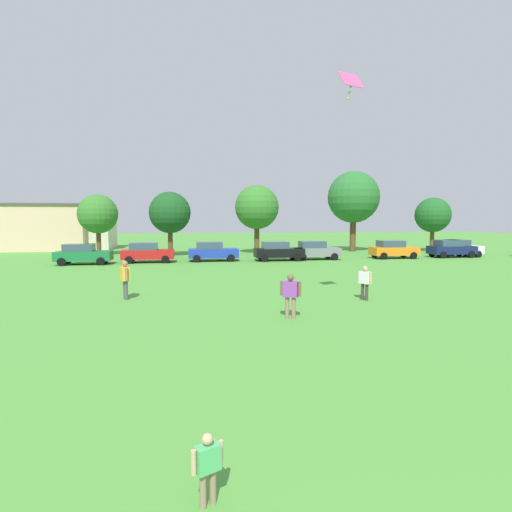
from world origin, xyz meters
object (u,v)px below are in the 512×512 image
(parked_car_orange_5, at_px, (393,249))
(tree_right, at_px, (354,197))
(tree_left, at_px, (170,213))
(parked_car_gray_4, at_px, (315,250))
(parked_car_navy_6, at_px, (451,248))
(parked_car_black_3, at_px, (278,251))
(tree_center, at_px, (257,207))
(adult_bystander, at_px, (291,292))
(parked_car_green_0, at_px, (83,254))
(parked_car_red_1, at_px, (147,252))
(kite, at_px, (350,82))
(tree_far_right, at_px, (433,215))
(bystander_near_trees, at_px, (125,276))
(parked_car_white_7, at_px, (458,248))
(tree_far_left, at_px, (98,214))
(bystander_midfield, at_px, (365,280))
(child_kite_flyer, at_px, (208,463))
(parked_car_blue_2, at_px, (212,251))

(parked_car_orange_5, xyz_separation_m, tree_right, (-0.39, 8.64, 5.24))
(tree_left, bearing_deg, tree_right, 7.94)
(parked_car_gray_4, height_order, parked_car_navy_6, same)
(parked_car_black_3, relative_size, tree_center, 0.59)
(tree_left, relative_size, tree_right, 0.70)
(adult_bystander, height_order, tree_left, tree_left)
(parked_car_black_3, distance_m, parked_car_navy_6, 17.10)
(parked_car_green_0, height_order, parked_car_red_1, same)
(kite, height_order, tree_far_right, kite)
(bystander_near_trees, relative_size, parked_car_black_3, 0.41)
(parked_car_black_3, xyz_separation_m, parked_car_white_7, (17.97, 0.61, 0.00))
(tree_center, bearing_deg, tree_far_right, -1.65)
(parked_car_green_0, xyz_separation_m, tree_center, (15.65, 8.16, 4.03))
(parked_car_red_1, distance_m, parked_car_gray_4, 14.76)
(tree_left, distance_m, tree_center, 9.13)
(bystander_near_trees, bearing_deg, parked_car_red_1, -17.06)
(bystander_near_trees, xyz_separation_m, tree_far_left, (-6.07, 24.26, 3.10))
(parked_car_gray_4, xyz_separation_m, tree_center, (-4.09, 7.35, 4.03))
(kite, height_order, tree_far_left, kite)
(parked_car_red_1, relative_size, parked_car_gray_4, 1.00)
(adult_bystander, xyz_separation_m, bystander_midfield, (4.16, 2.79, -0.06))
(parked_car_red_1, height_order, tree_far_right, tree_far_right)
(parked_car_white_7, distance_m, tree_center, 20.29)
(bystander_near_trees, xyz_separation_m, parked_car_red_1, (-0.58, 16.30, -0.20))
(tree_center, bearing_deg, tree_far_left, 178.20)
(child_kite_flyer, height_order, tree_left, tree_left)
(bystander_midfield, xyz_separation_m, tree_center, (-0.61, 25.74, 3.96))
(parked_car_blue_2, height_order, tree_far_right, tree_far_right)
(parked_car_blue_2, relative_size, parked_car_white_7, 1.00)
(parked_car_navy_6, distance_m, tree_far_right, 7.83)
(tree_far_left, bearing_deg, tree_left, -16.64)
(parked_car_black_3, xyz_separation_m, tree_right, (10.67, 8.89, 5.24))
(adult_bystander, relative_size, parked_car_black_3, 0.38)
(adult_bystander, bearing_deg, tree_left, -51.83)
(parked_car_gray_4, relative_size, tree_center, 0.59)
(bystander_midfield, relative_size, tree_right, 0.17)
(adult_bystander, distance_m, parked_car_blue_2, 21.42)
(parked_car_white_7, bearing_deg, tree_center, 159.07)
(tree_center, bearing_deg, bystander_midfield, -88.64)
(bystander_midfield, bearing_deg, tree_left, 173.23)
(child_kite_flyer, height_order, tree_far_right, tree_far_right)
(child_kite_flyer, height_order, parked_car_black_3, parked_car_black_3)
(bystander_midfield, xyz_separation_m, parked_car_white_7, (17.96, 18.64, -0.07))
(parked_car_black_3, relative_size, tree_far_right, 0.71)
(bystander_near_trees, relative_size, parked_car_red_1, 0.41)
(parked_car_orange_5, distance_m, parked_car_white_7, 6.92)
(adult_bystander, xyz_separation_m, parked_car_white_7, (22.12, 21.43, -0.12))
(tree_left, bearing_deg, parked_car_white_7, -11.21)
(child_kite_flyer, xyz_separation_m, parked_car_navy_6, (24.73, 30.70, 0.28))
(tree_left, bearing_deg, bystander_near_trees, -92.93)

